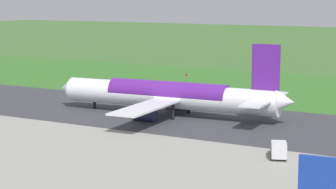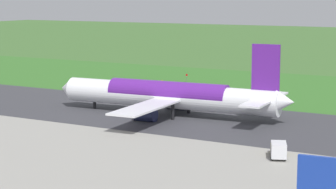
# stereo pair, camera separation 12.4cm
# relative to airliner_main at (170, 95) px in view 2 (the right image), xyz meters

# --- Properties ---
(ground_plane) EXTENTS (800.00, 800.00, 0.00)m
(ground_plane) POSITION_rel_airliner_main_xyz_m (-2.71, 0.02, -4.35)
(ground_plane) COLOR #3D662D
(runway_asphalt) EXTENTS (600.00, 34.99, 0.06)m
(runway_asphalt) POSITION_rel_airliner_main_xyz_m (-2.71, 0.02, -4.32)
(runway_asphalt) COLOR #38383D
(runway_asphalt) RESTS_ON ground
(grass_verge_foreground) EXTENTS (600.00, 80.00, 0.04)m
(grass_verge_foreground) POSITION_rel_airliner_main_xyz_m (-2.71, -42.26, -4.33)
(grass_verge_foreground) COLOR #346B27
(grass_verge_foreground) RESTS_ON ground
(airliner_main) EXTENTS (54.14, 44.30, 15.88)m
(airliner_main) POSITION_rel_airliner_main_xyz_m (0.00, 0.00, 0.00)
(airliner_main) COLOR white
(airliner_main) RESTS_ON ground
(service_truck_baggage) EXTENTS (4.26, 6.22, 2.65)m
(service_truck_baggage) POSITION_rel_airliner_main_xyz_m (-32.02, 22.48, -2.95)
(service_truck_baggage) COLOR gold
(service_truck_baggage) RESTS_ON ground
(no_stopping_sign) EXTENTS (0.60, 0.10, 2.65)m
(no_stopping_sign) POSITION_rel_airliner_main_xyz_m (20.46, -46.66, -2.78)
(no_stopping_sign) COLOR slate
(no_stopping_sign) RESTS_ON ground
(traffic_cone_orange) EXTENTS (0.40, 0.40, 0.55)m
(traffic_cone_orange) POSITION_rel_airliner_main_xyz_m (27.98, -45.52, -4.08)
(traffic_cone_orange) COLOR orange
(traffic_cone_orange) RESTS_ON ground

